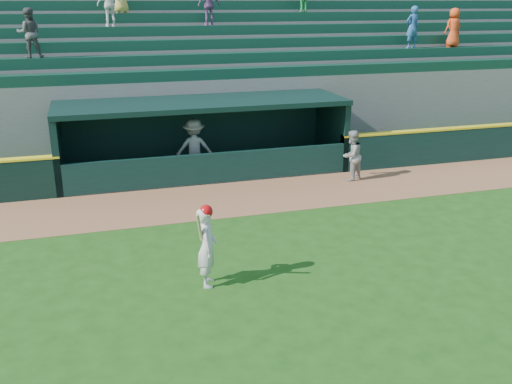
{
  "coord_description": "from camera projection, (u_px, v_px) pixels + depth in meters",
  "views": [
    {
      "loc": [
        -3.61,
        -10.48,
        5.56
      ],
      "look_at": [
        0.0,
        1.6,
        1.3
      ],
      "focal_mm": 40.0,
      "sensor_mm": 36.0,
      "label": 1
    }
  ],
  "objects": [
    {
      "name": "batter_at_plate",
      "position": [
        207.0,
        245.0,
        11.46
      ],
      "size": [
        0.56,
        0.81,
        1.75
      ],
      "color": "silver",
      "rests_on": "ground"
    },
    {
      "name": "ground",
      "position": [
        277.0,
        272.0,
        12.27
      ],
      "size": [
        120.0,
        120.0,
        0.0
      ],
      "primitive_type": "plane",
      "color": "#1C4912",
      "rests_on": "ground"
    },
    {
      "name": "dugout",
      "position": [
        201.0,
        132.0,
        19.1
      ],
      "size": [
        9.4,
        2.8,
        2.46
      ],
      "color": "#60605C",
      "rests_on": "ground"
    },
    {
      "name": "warning_track",
      "position": [
        224.0,
        199.0,
        16.71
      ],
      "size": [
        40.0,
        3.0,
        0.01
      ],
      "primitive_type": "cube",
      "color": "#8F5B39",
      "rests_on": "ground"
    },
    {
      "name": "stands",
      "position": [
        178.0,
        83.0,
        22.91
      ],
      "size": [
        34.5,
        6.25,
        6.6
      ],
      "color": "slate",
      "rests_on": "ground"
    },
    {
      "name": "dugout_player_front",
      "position": [
        352.0,
        156.0,
        18.28
      ],
      "size": [
        1.0,
        0.93,
        1.64
      ],
      "primitive_type": "imported",
      "rotation": [
        0.0,
        0.0,
        3.65
      ],
      "color": "#999994",
      "rests_on": "ground"
    },
    {
      "name": "dugout_player_inside",
      "position": [
        194.0,
        148.0,
        18.64
      ],
      "size": [
        1.32,
        0.87,
        1.91
      ],
      "primitive_type": "imported",
      "rotation": [
        0.0,
        0.0,
        3.01
      ],
      "color": "#A2A29D",
      "rests_on": "ground"
    }
  ]
}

